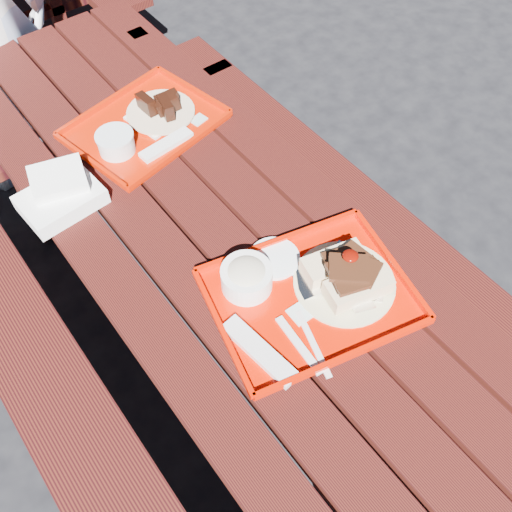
% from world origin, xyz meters
% --- Properties ---
extents(ground, '(60.00, 60.00, 0.00)m').
position_xyz_m(ground, '(0.00, 0.00, 0.00)').
color(ground, black).
rests_on(ground, ground).
extents(picnic_table_near, '(1.41, 2.40, 0.75)m').
position_xyz_m(picnic_table_near, '(-0.00, 0.00, 0.56)').
color(picnic_table_near, '#40140C').
rests_on(picnic_table_near, ground).
extents(near_tray, '(0.56, 0.48, 0.15)m').
position_xyz_m(near_tray, '(0.06, -0.28, 0.79)').
color(near_tray, red).
rests_on(near_tray, picnic_table_near).
extents(far_tray, '(0.50, 0.43, 0.08)m').
position_xyz_m(far_tray, '(0.05, 0.49, 0.77)').
color(far_tray, '#B51802').
rests_on(far_tray, picnic_table_near).
extents(white_cloth, '(0.23, 0.19, 0.09)m').
position_xyz_m(white_cloth, '(-0.29, 0.37, 0.79)').
color(white_cloth, white).
rests_on(white_cloth, picnic_table_near).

